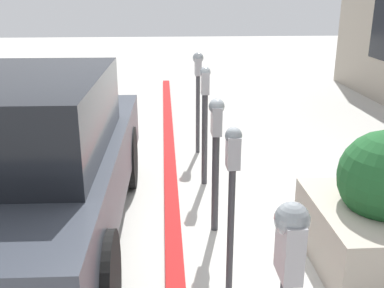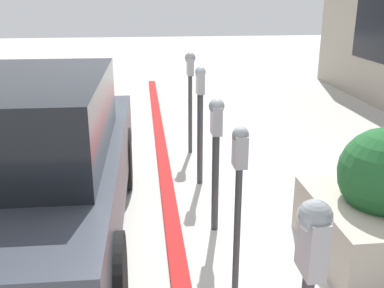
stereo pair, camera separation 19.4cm
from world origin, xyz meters
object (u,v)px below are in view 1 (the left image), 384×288
at_px(parking_meter_middle, 216,143).
at_px(planter_box, 381,213).
at_px(parking_meter_nearest, 288,274).
at_px(parked_car_front, 15,160).
at_px(parking_meter_fourth, 205,111).
at_px(parking_meter_farthest, 198,81).
at_px(parking_meter_second, 232,180).

xyz_separation_m(parking_meter_middle, planter_box, (-0.66, -1.33, -0.43)).
bearing_deg(parking_meter_nearest, planter_box, -38.93).
height_order(parking_meter_nearest, parked_car_front, parked_car_front).
height_order(parking_meter_middle, parked_car_front, parked_car_front).
bearing_deg(parking_meter_nearest, parking_meter_middle, 1.95).
distance_m(parking_meter_nearest, parking_meter_fourth, 3.36).
xyz_separation_m(parking_meter_fourth, parked_car_front, (-1.29, 1.80, -0.09)).
bearing_deg(parked_car_front, parking_meter_middle, -84.25).
bearing_deg(planter_box, parking_meter_farthest, 24.42).
bearing_deg(parked_car_front, parking_meter_nearest, -136.80).
distance_m(parking_meter_farthest, parked_car_front, 3.03).
height_order(parking_meter_nearest, parking_meter_fourth, parking_meter_fourth).
distance_m(parking_meter_fourth, parked_car_front, 2.22).
xyz_separation_m(parking_meter_fourth, parking_meter_farthest, (1.13, -0.00, 0.14)).
xyz_separation_m(parking_meter_second, parking_meter_farthest, (3.30, -0.01, 0.09)).
distance_m(parking_meter_nearest, parking_meter_middle, 2.22).
bearing_deg(parking_meter_middle, parking_meter_nearest, -178.05).
xyz_separation_m(parking_meter_second, planter_box, (0.36, -1.34, -0.49)).
bearing_deg(parked_car_front, planter_box, -98.27).
xyz_separation_m(parking_meter_farthest, planter_box, (-2.93, -1.33, -0.58)).
bearing_deg(parked_car_front, parking_meter_second, -114.92).
relative_size(parking_meter_middle, parking_meter_farthest, 0.92).
bearing_deg(parked_car_front, parking_meter_farthest, -35.73).
distance_m(parking_meter_second, parking_meter_farthest, 3.30).
bearing_deg(parking_meter_nearest, parking_meter_second, 3.72).
bearing_deg(planter_box, parking_meter_nearest, 141.07).
bearing_deg(parking_meter_second, parking_meter_farthest, -0.09).
height_order(planter_box, parked_car_front, parked_car_front).
bearing_deg(parking_meter_second, planter_box, -74.80).
bearing_deg(parking_meter_farthest, parking_meter_nearest, -179.08).
bearing_deg(parking_meter_nearest, parking_meter_fourth, 1.31).
relative_size(parking_meter_fourth, planter_box, 1.15).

